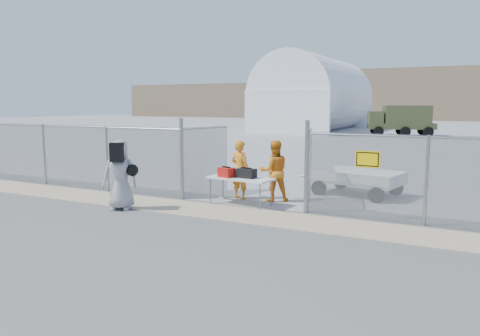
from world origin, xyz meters
The scene contains 14 objects.
ground centered at (0.00, 0.00, 0.00)m, with size 160.00×160.00×0.00m, color #504E4E.
tarmac_inside centered at (0.00, 42.00, 0.01)m, with size 160.00×80.00×0.01m, color #949494.
dirt_strip centered at (0.00, 1.00, 0.01)m, with size 44.00×1.60×0.01m, color tan.
distant_hills centered at (5.00, 78.00, 4.50)m, with size 140.00×6.00×9.00m, color #7F684F, non-canonical shape.
chain_link_fence centered at (0.00, 2.00, 1.10)m, with size 40.00×0.20×2.20m, color gray, non-canonical shape.
quonset_hangar centered at (-10.00, 40.00, 4.00)m, with size 9.00×18.00×8.00m, color white, non-canonical shape.
folding_table centered at (-0.03, 2.08, 0.41)m, with size 1.91×0.80×0.81m, color white, non-canonical shape.
orange_bag centered at (-0.43, 1.95, 0.95)m, with size 0.44×0.29×0.28m, color red.
black_duffel centered at (0.15, 2.10, 0.95)m, with size 0.55×0.32×0.26m, color black.
security_worker_left centered at (-0.43, 2.85, 0.91)m, with size 0.67×0.44×1.83m, color orange.
security_worker_right centered at (0.63, 3.02, 0.92)m, with size 0.90×0.70×1.85m, color orange.
visitor centered at (-2.75, 0.06, 0.98)m, with size 0.96×0.62×1.96m, color #9A9B9F.
utility_trailer centered at (2.67, 5.08, 0.43)m, with size 3.54×1.82×0.86m, color white, non-canonical shape.
military_truck centered at (-0.25, 34.79, 1.37)m, with size 5.76×2.13×2.75m, color #3F4626, non-canonical shape.
Camera 1 is at (6.03, -9.83, 2.94)m, focal length 35.00 mm.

